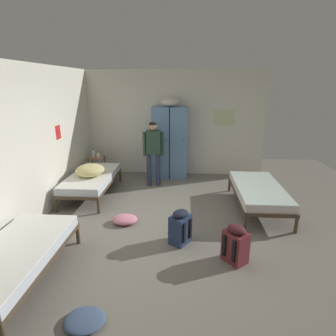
{
  "coord_description": "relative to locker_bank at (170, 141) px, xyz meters",
  "views": [
    {
      "loc": [
        0.31,
        -4.49,
        2.42
      ],
      "look_at": [
        0.0,
        0.29,
        0.95
      ],
      "focal_mm": 29.71,
      "sensor_mm": 36.0,
      "label": 1
    }
  ],
  "objects": [
    {
      "name": "bedding_heap",
      "position": [
        -1.64,
        -1.5,
        -0.35
      ],
      "size": [
        0.61,
        0.65,
        0.25
      ],
      "color": "#D1C67F",
      "rests_on": "bed_left_rear"
    },
    {
      "name": "person_traveler",
      "position": [
        -0.36,
        -0.69,
        -0.03
      ],
      "size": [
        0.49,
        0.25,
        1.56
      ],
      "color": "#2D334C",
      "rests_on": "ground_plane"
    },
    {
      "name": "backpack_navy",
      "position": [
        0.34,
        -3.22,
        -0.71
      ],
      "size": [
        0.41,
        0.4,
        0.55
      ],
      "color": "navy",
      "rests_on": "ground_plane"
    },
    {
      "name": "clothes_pile_pink",
      "position": [
        -0.66,
        -2.66,
        -0.9
      ],
      "size": [
        0.45,
        0.37,
        0.14
      ],
      "color": "pink",
      "rests_on": "ground_plane"
    },
    {
      "name": "backpack_maroon",
      "position": [
        1.14,
        -3.65,
        -0.71
      ],
      "size": [
        0.42,
        0.41,
        0.55
      ],
      "color": "maroon",
      "rests_on": "ground_plane"
    },
    {
      "name": "ground_plane",
      "position": [
        0.1,
        -2.61,
        -0.97
      ],
      "size": [
        9.24,
        9.24,
        0.0
      ],
      "primitive_type": "plane",
      "color": "slate"
    },
    {
      "name": "clothes_pile_denim",
      "position": [
        -0.61,
        -4.85,
        -0.93
      ],
      "size": [
        0.44,
        0.39,
        0.08
      ],
      "color": "#42567A",
      "rests_on": "ground_plane"
    },
    {
      "name": "water_bottle",
      "position": [
        -1.99,
        -0.2,
        -0.3
      ],
      "size": [
        0.07,
        0.07,
        0.21
      ],
      "color": "white",
      "rests_on": "shelf_unit"
    },
    {
      "name": "locker_bank",
      "position": [
        0.0,
        0.0,
        0.0
      ],
      "size": [
        0.9,
        0.55,
        2.07
      ],
      "color": "#5B84B2",
      "rests_on": "ground_plane"
    },
    {
      "name": "room_backdrop",
      "position": [
        -1.18,
        -1.29,
        0.41
      ],
      "size": [
        4.75,
        5.83,
        2.75
      ],
      "color": "silver",
      "rests_on": "ground_plane"
    },
    {
      "name": "bed_left_front",
      "position": [
        -1.66,
        -4.28,
        -0.59
      ],
      "size": [
        0.9,
        1.9,
        0.49
      ],
      "color": "#473828",
      "rests_on": "ground_plane"
    },
    {
      "name": "bed_left_rear",
      "position": [
        -1.66,
        -1.39,
        -0.59
      ],
      "size": [
        0.9,
        1.9,
        0.49
      ],
      "color": "#473828",
      "rests_on": "ground_plane"
    },
    {
      "name": "bed_right",
      "position": [
        1.86,
        -1.89,
        -0.59
      ],
      "size": [
        0.9,
        1.9,
        0.49
      ],
      "color": "#473828",
      "rests_on": "ground_plane"
    },
    {
      "name": "lotion_bottle",
      "position": [
        -1.84,
        -0.26,
        -0.33
      ],
      "size": [
        0.06,
        0.06,
        0.16
      ],
      "color": "white",
      "rests_on": "shelf_unit"
    },
    {
      "name": "shelf_unit",
      "position": [
        -1.91,
        -0.22,
        -0.62
      ],
      "size": [
        0.38,
        0.3,
        0.57
      ],
      "color": "#99704C",
      "rests_on": "ground_plane"
    }
  ]
}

